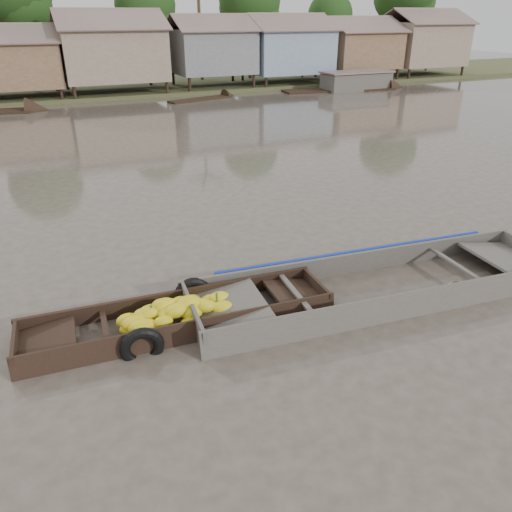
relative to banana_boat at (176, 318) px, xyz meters
name	(u,v)px	position (x,y,z in m)	size (l,w,h in m)	color
ground	(264,320)	(1.52, -0.50, -0.16)	(120.00, 120.00, 0.00)	#474137
riverbank	(113,45)	(4.55, 31.37, 2.91)	(120.00, 12.47, 10.22)	#384723
banana_boat	(176,318)	(0.00, 0.00, 0.00)	(5.66, 1.66, 0.79)	black
viewer_boat	(380,289)	(4.09, -0.51, -0.09)	(7.98, 2.73, 0.63)	#453F3B
distant_boats	(311,91)	(16.25, 23.69, 0.09)	(35.91, 15.68, 1.38)	black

